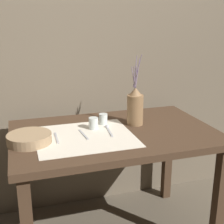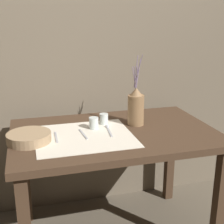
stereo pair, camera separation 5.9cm
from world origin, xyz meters
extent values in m
cube|color=#6B5E4C|center=(0.00, 0.50, 1.20)|extent=(7.00, 0.06, 2.40)
cube|color=#422D1E|center=(0.00, 0.00, 0.72)|extent=(1.21, 0.78, 0.04)
cube|color=#422D1E|center=(0.55, -0.33, 0.35)|extent=(0.06, 0.06, 0.70)
cube|color=#422D1E|center=(-0.55, 0.33, 0.35)|extent=(0.06, 0.06, 0.70)
cube|color=#422D1E|center=(0.55, 0.33, 0.35)|extent=(0.06, 0.06, 0.70)
cube|color=beige|center=(-0.19, -0.04, 0.75)|extent=(0.55, 0.49, 0.00)
cylinder|color=olive|center=(0.16, 0.08, 0.84)|extent=(0.10, 0.10, 0.19)
cone|color=olive|center=(0.16, 0.08, 0.96)|extent=(0.08, 0.08, 0.05)
cylinder|color=slate|center=(0.15, 0.09, 1.05)|extent=(0.02, 0.03, 0.13)
cylinder|color=slate|center=(0.16, 0.09, 1.08)|extent=(0.04, 0.05, 0.19)
cylinder|color=slate|center=(0.17, 0.07, 1.07)|extent=(0.04, 0.04, 0.17)
cylinder|color=slate|center=(0.16, 0.07, 1.05)|extent=(0.02, 0.01, 0.13)
cylinder|color=slate|center=(0.17, 0.08, 1.09)|extent=(0.04, 0.04, 0.20)
cylinder|color=slate|center=(0.15, 0.06, 1.05)|extent=(0.02, 0.02, 0.14)
cylinder|color=#9E7F5B|center=(-0.49, -0.04, 0.77)|extent=(0.24, 0.24, 0.05)
cylinder|color=silver|center=(-0.11, 0.07, 0.78)|extent=(0.06, 0.06, 0.07)
cylinder|color=silver|center=(-0.03, 0.13, 0.78)|extent=(0.06, 0.06, 0.07)
cube|color=#A8A8AD|center=(-0.35, -0.02, 0.75)|extent=(0.02, 0.16, 0.00)
cube|color=#A8A8AD|center=(-0.19, -0.02, 0.75)|extent=(0.03, 0.17, 0.00)
cube|color=#A8A8AD|center=(-0.03, -0.02, 0.75)|extent=(0.03, 0.17, 0.00)
sphere|color=#A8A8AD|center=(-0.02, 0.07, 0.75)|extent=(0.02, 0.02, 0.02)
camera|label=1|loc=(-0.54, -1.67, 1.40)|focal=50.00mm
camera|label=2|loc=(-0.48, -1.69, 1.40)|focal=50.00mm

